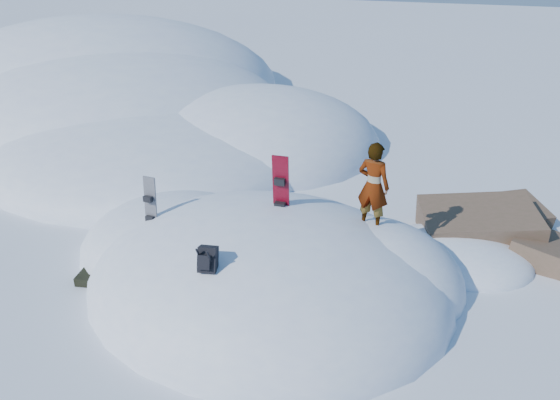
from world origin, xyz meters
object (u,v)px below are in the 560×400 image
at_px(backpack, 207,259).
at_px(person, 373,186).
at_px(snowboard_dark, 151,210).
at_px(snowboard_red, 281,196).

height_order(backpack, person, person).
distance_m(snowboard_dark, person, 4.30).
bearing_deg(snowboard_dark, person, 17.10).
bearing_deg(snowboard_dark, snowboard_red, 19.02).
bearing_deg(backpack, snowboard_red, 68.19).
bearing_deg(snowboard_red, backpack, -104.09).
relative_size(snowboard_red, backpack, 3.42).
bearing_deg(person, backpack, 64.23).
distance_m(snowboard_red, backpack, 2.28).
relative_size(snowboard_dark, person, 0.84).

